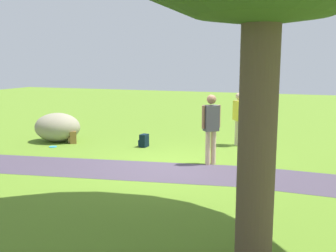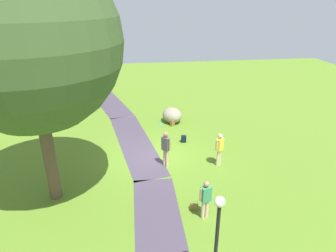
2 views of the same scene
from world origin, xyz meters
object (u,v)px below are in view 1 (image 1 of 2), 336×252
(man_near_boulder, at_px, (211,124))
(frisbee_on_grass, at_px, (53,147))
(passerby_on_path, at_px, (239,115))
(spare_backpack_on_lawn, at_px, (144,141))
(backpack_by_boulder, at_px, (73,137))
(lawn_boulder, at_px, (57,127))

(man_near_boulder, xyz_separation_m, frisbee_on_grass, (5.11, -0.34, -1.05))
(passerby_on_path, distance_m, frisbee_on_grass, 5.88)
(passerby_on_path, relative_size, spare_backpack_on_lawn, 4.18)
(passerby_on_path, relative_size, backpack_by_boulder, 4.18)
(backpack_by_boulder, bearing_deg, spare_backpack_on_lawn, -173.25)
(lawn_boulder, distance_m, passerby_on_path, 5.94)
(man_near_boulder, height_order, frisbee_on_grass, man_near_boulder)
(frisbee_on_grass, bearing_deg, man_near_boulder, 176.22)
(man_near_boulder, distance_m, spare_backpack_on_lawn, 2.95)
(passerby_on_path, bearing_deg, spare_backpack_on_lawn, 24.09)
(spare_backpack_on_lawn, height_order, frisbee_on_grass, spare_backpack_on_lawn)
(backpack_by_boulder, bearing_deg, lawn_boulder, -8.32)
(passerby_on_path, relative_size, frisbee_on_grass, 7.17)
(man_near_boulder, bearing_deg, frisbee_on_grass, -3.78)
(passerby_on_path, bearing_deg, backpack_by_boulder, 16.34)
(passerby_on_path, bearing_deg, frisbee_on_grass, 22.60)
(lawn_boulder, height_order, spare_backpack_on_lawn, lawn_boulder)
(man_near_boulder, relative_size, frisbee_on_grass, 7.77)
(spare_backpack_on_lawn, bearing_deg, passerby_on_path, -155.91)
(spare_backpack_on_lawn, bearing_deg, man_near_boulder, 151.28)
(man_near_boulder, xyz_separation_m, passerby_on_path, (-0.25, -2.57, -0.10))
(lawn_boulder, relative_size, backpack_by_boulder, 4.36)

